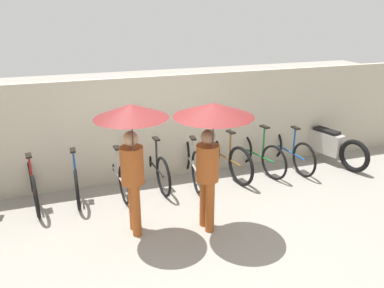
{
  "coord_description": "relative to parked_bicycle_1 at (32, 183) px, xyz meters",
  "views": [
    {
      "loc": [
        -1.36,
        -4.23,
        3.08
      ],
      "look_at": [
        0.46,
        1.14,
        1.0
      ],
      "focal_mm": 35.0,
      "sensor_mm": 36.0,
      "label": 1
    }
  ],
  "objects": [
    {
      "name": "ground_plane",
      "position": [
        2.06,
        -1.88,
        -0.36
      ],
      "size": [
        30.0,
        30.0,
        0.0
      ],
      "primitive_type": "plane",
      "color": "gray"
    },
    {
      "name": "back_wall",
      "position": [
        2.06,
        0.35,
        0.61
      ],
      "size": [
        14.42,
        0.12,
        1.94
      ],
      "color": "#B2A893",
      "rests_on": "ground"
    },
    {
      "name": "parked_bicycle_1",
      "position": [
        0.0,
        0.0,
        0.0
      ],
      "size": [
        0.44,
        1.63,
        1.03
      ],
      "rotation": [
        0.0,
        0.0,
        1.71
      ],
      "color": "black",
      "rests_on": "ground"
    },
    {
      "name": "parked_bicycle_2",
      "position": [
        0.69,
        0.09,
        -0.01
      ],
      "size": [
        0.44,
        1.71,
        1.1
      ],
      "rotation": [
        0.0,
        0.0,
        1.56
      ],
      "color": "black",
      "rests_on": "ground"
    },
    {
      "name": "parked_bicycle_3",
      "position": [
        1.38,
        0.07,
        -0.01
      ],
      "size": [
        0.44,
        1.75,
        1.09
      ],
      "rotation": [
        0.0,
        0.0,
        1.66
      ],
      "color": "black",
      "rests_on": "ground"
    },
    {
      "name": "parked_bicycle_4",
      "position": [
        2.06,
        0.1,
        0.01
      ],
      "size": [
        0.44,
        1.76,
        1.06
      ],
      "rotation": [
        0.0,
        0.0,
        1.65
      ],
      "color": "black",
      "rests_on": "ground"
    },
    {
      "name": "parked_bicycle_5",
      "position": [
        2.75,
        0.02,
        0.03
      ],
      "size": [
        0.44,
        1.78,
        1.06
      ],
      "rotation": [
        0.0,
        0.0,
        1.46
      ],
      "color": "black",
      "rests_on": "ground"
    },
    {
      "name": "parked_bicycle_6",
      "position": [
        3.44,
        0.04,
        0.02
      ],
      "size": [
        0.52,
        1.79,
        1.04
      ],
      "rotation": [
        0.0,
        0.0,
        1.76
      ],
      "color": "black",
      "rests_on": "ground"
    },
    {
      "name": "parked_bicycle_7",
      "position": [
        4.12,
        0.0,
        0.0
      ],
      "size": [
        0.54,
        1.6,
        1.01
      ],
      "rotation": [
        0.0,
        0.0,
        1.81
      ],
      "color": "black",
      "rests_on": "ground"
    },
    {
      "name": "parked_bicycle_8",
      "position": [
        4.81,
        -0.01,
        0.0
      ],
      "size": [
        0.44,
        1.74,
        1.1
      ],
      "rotation": [
        0.0,
        0.0,
        1.64
      ],
      "color": "black",
      "rests_on": "ground"
    },
    {
      "name": "pedestrian_leading",
      "position": [
        1.44,
        -1.49,
        1.15
      ],
      "size": [
        0.96,
        0.96,
        1.94
      ],
      "rotation": [
        0.0,
        0.0,
        3.18
      ],
      "color": "#9E4C1E",
      "rests_on": "ground"
    },
    {
      "name": "pedestrian_center",
      "position": [
        2.46,
        -1.74,
        1.19
      ],
      "size": [
        1.06,
        1.06,
        1.93
      ],
      "rotation": [
        0.0,
        0.0,
        3.27
      ],
      "color": "#9E4C1E",
      "rests_on": "ground"
    },
    {
      "name": "motorcycle",
      "position": [
        5.73,
        -0.0,
        0.02
      ],
      "size": [
        0.77,
        2.02,
        0.9
      ],
      "rotation": [
        0.0,
        0.0,
        1.82
      ],
      "color": "black",
      "rests_on": "ground"
    }
  ]
}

